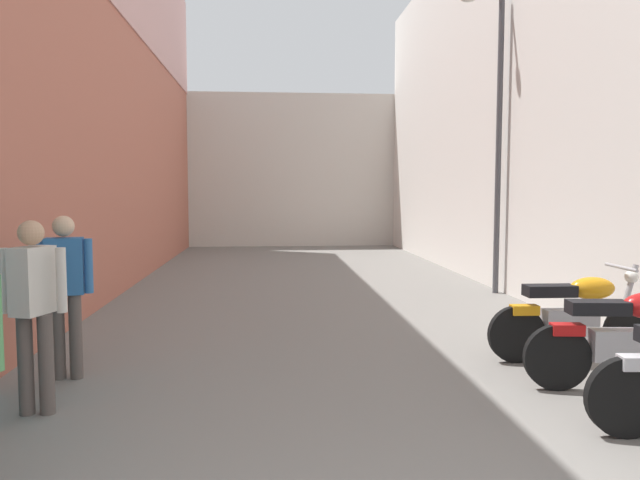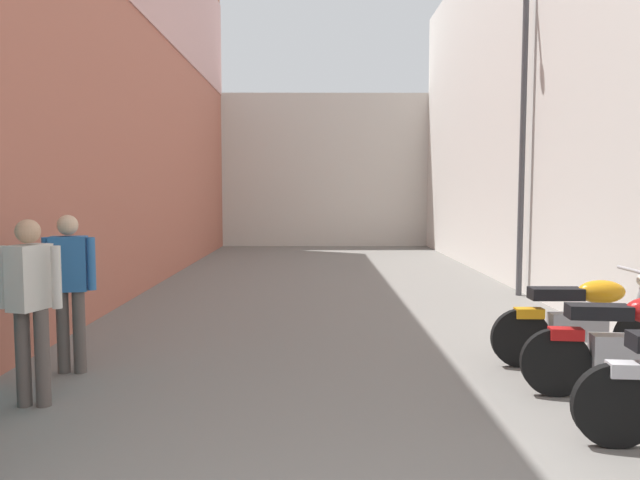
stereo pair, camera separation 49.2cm
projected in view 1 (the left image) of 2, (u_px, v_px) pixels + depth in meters
ground_plane at (323, 315)px, 8.86m from camera, size 34.41×34.41×0.00m
building_left at (101, 34)px, 10.16m from camera, size 0.45×18.41×8.79m
building_right at (511, 88)px, 10.85m from camera, size 0.45×18.41×7.32m
building_far_end at (291, 171)px, 20.78m from camera, size 9.75×2.00×5.00m
motorcycle_third at (629, 336)px, 5.42m from camera, size 1.85×0.58×1.04m
motorcycle_fourth at (576, 315)px, 6.37m from camera, size 1.85×0.58×1.04m
pedestrian_mid_alley at (34, 302)px, 4.82m from camera, size 0.52×0.39×1.57m
pedestrian_further_down at (65, 284)px, 5.75m from camera, size 0.52×0.26×1.57m
street_lamp at (495, 122)px, 10.51m from camera, size 0.79×0.18×5.19m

